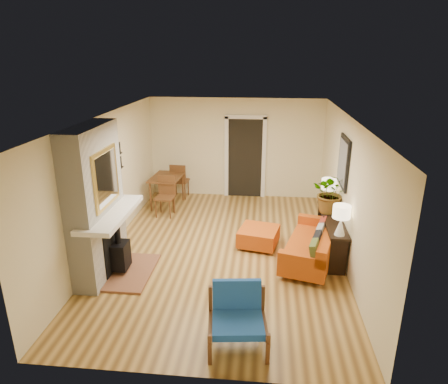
{
  "coord_description": "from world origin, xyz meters",
  "views": [
    {
      "loc": [
        0.73,
        -6.97,
        3.68
      ],
      "look_at": [
        0.0,
        0.2,
        1.15
      ],
      "focal_mm": 32.0,
      "sensor_mm": 36.0,
      "label": 1
    }
  ],
  "objects_px": {
    "sofa": "(314,245)",
    "ottoman": "(259,236)",
    "dining_table": "(170,182)",
    "console_table": "(332,225)",
    "houseplant": "(332,193)",
    "lamp_far": "(328,188)",
    "blue_chair": "(237,313)",
    "lamp_near": "(341,217)"
  },
  "relations": [
    {
      "from": "dining_table",
      "to": "lamp_far",
      "type": "xyz_separation_m",
      "value": [
        3.64,
        -1.41,
        0.45
      ]
    },
    {
      "from": "sofa",
      "to": "ottoman",
      "type": "height_order",
      "value": "sofa"
    },
    {
      "from": "sofa",
      "to": "houseplant",
      "type": "xyz_separation_m",
      "value": [
        0.34,
        0.66,
        0.81
      ]
    },
    {
      "from": "sofa",
      "to": "lamp_far",
      "type": "relative_size",
      "value": 3.71
    },
    {
      "from": "console_table",
      "to": "lamp_near",
      "type": "bearing_deg",
      "value": -90.0
    },
    {
      "from": "lamp_near",
      "to": "ottoman",
      "type": "bearing_deg",
      "value": 147.4
    },
    {
      "from": "blue_chair",
      "to": "houseplant",
      "type": "height_order",
      "value": "houseplant"
    },
    {
      "from": "sofa",
      "to": "lamp_near",
      "type": "xyz_separation_m",
      "value": [
        0.35,
        -0.38,
        0.74
      ]
    },
    {
      "from": "ottoman",
      "to": "dining_table",
      "type": "height_order",
      "value": "dining_table"
    },
    {
      "from": "ottoman",
      "to": "houseplant",
      "type": "xyz_separation_m",
      "value": [
        1.37,
        0.15,
        0.91
      ]
    },
    {
      "from": "blue_chair",
      "to": "console_table",
      "type": "height_order",
      "value": "blue_chair"
    },
    {
      "from": "console_table",
      "to": "lamp_far",
      "type": "distance_m",
      "value": 0.88
    },
    {
      "from": "dining_table",
      "to": "console_table",
      "type": "height_order",
      "value": "dining_table"
    },
    {
      "from": "ottoman",
      "to": "houseplant",
      "type": "height_order",
      "value": "houseplant"
    },
    {
      "from": "ottoman",
      "to": "lamp_far",
      "type": "bearing_deg",
      "value": 23.58
    },
    {
      "from": "blue_chair",
      "to": "lamp_near",
      "type": "distance_m",
      "value": 2.6
    },
    {
      "from": "sofa",
      "to": "ottoman",
      "type": "xyz_separation_m",
      "value": [
        -1.03,
        0.51,
        -0.11
      ]
    },
    {
      "from": "blue_chair",
      "to": "dining_table",
      "type": "bearing_deg",
      "value": 112.78
    },
    {
      "from": "blue_chair",
      "to": "dining_table",
      "type": "xyz_separation_m",
      "value": [
        -2.03,
        4.84,
        0.18
      ]
    },
    {
      "from": "dining_table",
      "to": "houseplant",
      "type": "xyz_separation_m",
      "value": [
        3.63,
        -1.86,
        0.51
      ]
    },
    {
      "from": "ottoman",
      "to": "console_table",
      "type": "bearing_deg",
      "value": -5.32
    },
    {
      "from": "blue_chair",
      "to": "lamp_far",
      "type": "relative_size",
      "value": 1.57
    },
    {
      "from": "dining_table",
      "to": "lamp_far",
      "type": "bearing_deg",
      "value": -21.13
    },
    {
      "from": "dining_table",
      "to": "lamp_far",
      "type": "distance_m",
      "value": 3.93
    },
    {
      "from": "sofa",
      "to": "ottoman",
      "type": "bearing_deg",
      "value": 153.93
    },
    {
      "from": "lamp_far",
      "to": "blue_chair",
      "type": "bearing_deg",
      "value": -115.19
    },
    {
      "from": "sofa",
      "to": "blue_chair",
      "type": "height_order",
      "value": "blue_chair"
    },
    {
      "from": "sofa",
      "to": "console_table",
      "type": "relative_size",
      "value": 1.08
    },
    {
      "from": "sofa",
      "to": "console_table",
      "type": "distance_m",
      "value": 0.57
    },
    {
      "from": "ottoman",
      "to": "console_table",
      "type": "relative_size",
      "value": 0.47
    },
    {
      "from": "console_table",
      "to": "houseplant",
      "type": "distance_m",
      "value": 0.62
    },
    {
      "from": "blue_chair",
      "to": "ottoman",
      "type": "bearing_deg",
      "value": 85.37
    },
    {
      "from": "sofa",
      "to": "houseplant",
      "type": "bearing_deg",
      "value": 62.63
    },
    {
      "from": "dining_table",
      "to": "houseplant",
      "type": "bearing_deg",
      "value": -27.1
    },
    {
      "from": "dining_table",
      "to": "blue_chair",
      "type": "bearing_deg",
      "value": -67.22
    },
    {
      "from": "blue_chair",
      "to": "dining_table",
      "type": "height_order",
      "value": "dining_table"
    },
    {
      "from": "dining_table",
      "to": "lamp_near",
      "type": "height_order",
      "value": "lamp_near"
    },
    {
      "from": "console_table",
      "to": "lamp_far",
      "type": "height_order",
      "value": "lamp_far"
    },
    {
      "from": "sofa",
      "to": "blue_chair",
      "type": "relative_size",
      "value": 2.36
    },
    {
      "from": "ottoman",
      "to": "dining_table",
      "type": "relative_size",
      "value": 0.5
    },
    {
      "from": "blue_chair",
      "to": "sofa",
      "type": "bearing_deg",
      "value": 61.45
    },
    {
      "from": "dining_table",
      "to": "sofa",
      "type": "bearing_deg",
      "value": -37.4
    }
  ]
}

